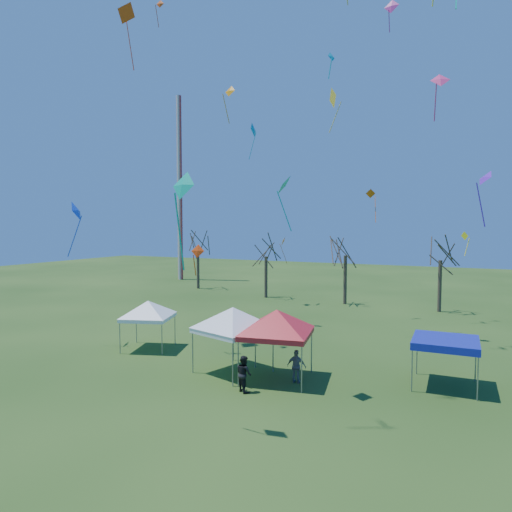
{
  "coord_description": "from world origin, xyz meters",
  "views": [
    {
      "loc": [
        8.61,
        -18.17,
        7.5
      ],
      "look_at": [
        -1.54,
        3.0,
        5.91
      ],
      "focal_mm": 32.0,
      "sensor_mm": 36.0,
      "label": 1
    }
  ],
  "objects_px": {
    "tree_1": "(266,242)",
    "tree_2": "(346,238)",
    "tree_3": "(441,242)",
    "person_dark": "(244,374)",
    "tent_white_mid": "(233,312)",
    "tent_blue": "(445,343)",
    "tent_white_west": "(148,304)",
    "tree_0": "(198,234)",
    "tent_red": "(277,314)",
    "person_grey": "(297,366)",
    "radio_mast": "(180,189)"
  },
  "relations": [
    {
      "from": "tree_1",
      "to": "tree_2",
      "type": "xyz_separation_m",
      "value": [
        8.4,
        -0.27,
        0.5
      ]
    },
    {
      "from": "tree_3",
      "to": "person_dark",
      "type": "xyz_separation_m",
      "value": [
        -6.62,
        -24.29,
        -5.26
      ]
    },
    {
      "from": "tree_1",
      "to": "tent_white_mid",
      "type": "relative_size",
      "value": 1.79
    },
    {
      "from": "tent_white_mid",
      "to": "tent_blue",
      "type": "xyz_separation_m",
      "value": [
        9.87,
        2.45,
        -1.06
      ]
    },
    {
      "from": "tree_3",
      "to": "tent_white_west",
      "type": "xyz_separation_m",
      "value": [
        -15.13,
        -20.41,
        -3.34
      ]
    },
    {
      "from": "tree_1",
      "to": "tree_3",
      "type": "bearing_deg",
      "value": -2.06
    },
    {
      "from": "tree_2",
      "to": "person_dark",
      "type": "bearing_deg",
      "value": -85.87
    },
    {
      "from": "person_dark",
      "to": "tree_0",
      "type": "bearing_deg",
      "value": -22.5
    },
    {
      "from": "tent_red",
      "to": "person_grey",
      "type": "xyz_separation_m",
      "value": [
        1.05,
        -0.06,
        -2.41
      ]
    },
    {
      "from": "tree_1",
      "to": "radio_mast",
      "type": "bearing_deg",
      "value": 151.52
    },
    {
      "from": "tree_2",
      "to": "tent_white_mid",
      "type": "bearing_deg",
      "value": -89.88
    },
    {
      "from": "tent_white_west",
      "to": "person_grey",
      "type": "distance_m",
      "value": 10.58
    },
    {
      "from": "radio_mast",
      "to": "person_grey",
      "type": "relative_size",
      "value": 15.76
    },
    {
      "from": "tree_1",
      "to": "tree_3",
      "type": "height_order",
      "value": "tree_3"
    },
    {
      "from": "person_grey",
      "to": "tree_0",
      "type": "bearing_deg",
      "value": -53.06
    },
    {
      "from": "tree_3",
      "to": "person_dark",
      "type": "height_order",
      "value": "tree_3"
    },
    {
      "from": "tree_0",
      "to": "tent_red",
      "type": "relative_size",
      "value": 1.9
    },
    {
      "from": "tree_3",
      "to": "tree_2",
      "type": "bearing_deg",
      "value": 177.73
    },
    {
      "from": "radio_mast",
      "to": "tree_1",
      "type": "xyz_separation_m",
      "value": [
        17.23,
        -9.35,
        -6.71
      ]
    },
    {
      "from": "radio_mast",
      "to": "tree_0",
      "type": "relative_size",
      "value": 2.96
    },
    {
      "from": "tree_3",
      "to": "tent_blue",
      "type": "relative_size",
      "value": 2.69
    },
    {
      "from": "tree_3",
      "to": "tent_blue",
      "type": "bearing_deg",
      "value": -85.59
    },
    {
      "from": "tree_2",
      "to": "person_grey",
      "type": "distance_m",
      "value": 23.45
    },
    {
      "from": "tent_white_west",
      "to": "tent_red",
      "type": "relative_size",
      "value": 0.82
    },
    {
      "from": "tree_0",
      "to": "person_dark",
      "type": "relative_size",
      "value": 5.15
    },
    {
      "from": "tree_0",
      "to": "tree_3",
      "type": "relative_size",
      "value": 1.07
    },
    {
      "from": "tree_1",
      "to": "person_dark",
      "type": "bearing_deg",
      "value": -67.76
    },
    {
      "from": "tent_red",
      "to": "tree_2",
      "type": "bearing_deg",
      "value": 96.26
    },
    {
      "from": "tent_blue",
      "to": "person_grey",
      "type": "height_order",
      "value": "tent_blue"
    },
    {
      "from": "tree_3",
      "to": "person_dark",
      "type": "bearing_deg",
      "value": -105.25
    },
    {
      "from": "tree_2",
      "to": "person_grey",
      "type": "height_order",
      "value": "tree_2"
    },
    {
      "from": "person_dark",
      "to": "person_grey",
      "type": "distance_m",
      "value": 2.73
    },
    {
      "from": "tree_1",
      "to": "tent_blue",
      "type": "relative_size",
      "value": 2.56
    },
    {
      "from": "tent_red",
      "to": "tent_blue",
      "type": "bearing_deg",
      "value": 18.31
    },
    {
      "from": "tent_blue",
      "to": "tent_white_mid",
      "type": "bearing_deg",
      "value": -166.07
    },
    {
      "from": "tent_white_mid",
      "to": "tent_red",
      "type": "height_order",
      "value": "tent_red"
    },
    {
      "from": "tent_white_west",
      "to": "tent_blue",
      "type": "distance_m",
      "value": 16.67
    },
    {
      "from": "tree_2",
      "to": "person_grey",
      "type": "bearing_deg",
      "value": -81.12
    },
    {
      "from": "tree_0",
      "to": "radio_mast",
      "type": "bearing_deg",
      "value": 137.23
    },
    {
      "from": "tree_2",
      "to": "tent_white_mid",
      "type": "relative_size",
      "value": 1.95
    },
    {
      "from": "radio_mast",
      "to": "tent_red",
      "type": "height_order",
      "value": "radio_mast"
    },
    {
      "from": "radio_mast",
      "to": "tree_3",
      "type": "relative_size",
      "value": 3.16
    },
    {
      "from": "tent_blue",
      "to": "person_dark",
      "type": "bearing_deg",
      "value": -150.43
    },
    {
      "from": "tree_3",
      "to": "person_dark",
      "type": "relative_size",
      "value": 4.83
    },
    {
      "from": "tent_white_west",
      "to": "person_dark",
      "type": "height_order",
      "value": "tent_white_west"
    },
    {
      "from": "radio_mast",
      "to": "tent_blue",
      "type": "height_order",
      "value": "radio_mast"
    },
    {
      "from": "radio_mast",
      "to": "tent_white_west",
      "type": "relative_size",
      "value": 6.86
    },
    {
      "from": "tree_1",
      "to": "person_grey",
      "type": "xyz_separation_m",
      "value": [
        11.92,
        -22.8,
        -5.0
      ]
    },
    {
      "from": "tent_blue",
      "to": "person_grey",
      "type": "distance_m",
      "value": 6.99
    },
    {
      "from": "tree_0",
      "to": "tent_red",
      "type": "bearing_deg",
      "value": -50.57
    }
  ]
}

